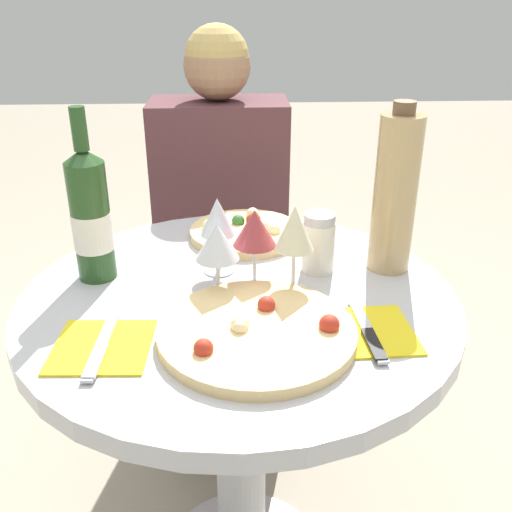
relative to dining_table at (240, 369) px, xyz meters
The scene contains 14 objects.
dining_table is the anchor object (origin of this frame).
chair_behind_diner 0.74m from the dining_table, 93.19° to the left, with size 0.39×0.39×0.91m.
seated_diner 0.59m from the dining_table, 93.98° to the left, with size 0.38×0.44×1.17m.
pizza_large 0.24m from the dining_table, 79.47° to the right, with size 0.32×0.32×0.04m.
pizza_small_far 0.32m from the dining_table, 84.81° to the left, with size 0.25×0.25×0.05m.
wine_bottle 0.41m from the dining_table, 163.68° to the left, with size 0.07×0.07×0.33m.
tall_carafe 0.46m from the dining_table, 17.30° to the left, with size 0.08×0.08×0.33m.
sugar_shaker 0.29m from the dining_table, 28.83° to the left, with size 0.06×0.06×0.12m.
wine_glass_back_left 0.30m from the dining_table, 111.90° to the left, with size 0.07×0.07×0.15m.
wine_glass_front_right 0.31m from the dining_table, ahead, with size 0.07×0.07×0.17m.
wine_glass_front_left 0.28m from the dining_table, behind, with size 0.08×0.08×0.14m.
wine_glass_center 0.29m from the dining_table, 53.43° to the left, with size 0.08×0.08×0.15m.
place_setting_left 0.33m from the dining_table, 141.98° to the right, with size 0.16×0.19×0.01m.
place_setting_right 0.31m from the dining_table, 34.92° to the right, with size 0.16×0.19×0.01m.
Camera 1 is at (-0.01, -0.92, 1.26)m, focal length 40.00 mm.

